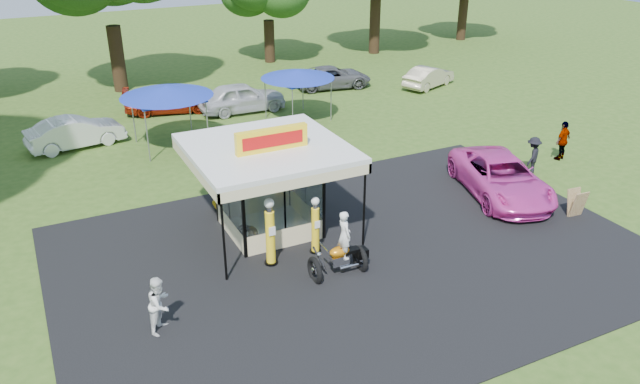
# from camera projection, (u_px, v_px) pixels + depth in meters

# --- Properties ---
(ground) EXTENTS (120.00, 120.00, 0.00)m
(ground) POSITION_uv_depth(u_px,v_px,m) (386.00, 283.00, 20.09)
(ground) COLOR #325219
(ground) RESTS_ON ground
(asphalt_apron) EXTENTS (20.00, 14.00, 0.04)m
(asphalt_apron) POSITION_uv_depth(u_px,v_px,m) (356.00, 254.00, 21.71)
(asphalt_apron) COLOR black
(asphalt_apron) RESTS_ON ground
(gas_station_kiosk) EXTENTS (5.40, 5.40, 4.18)m
(gas_station_kiosk) POSITION_uv_depth(u_px,v_px,m) (268.00, 187.00, 22.58)
(gas_station_kiosk) COLOR white
(gas_station_kiosk) RESTS_ON ground
(gas_pump_left) EXTENTS (0.46, 0.46, 2.47)m
(gas_pump_left) POSITION_uv_depth(u_px,v_px,m) (270.00, 234.00, 20.65)
(gas_pump_left) COLOR black
(gas_pump_left) RESTS_ON ground
(gas_pump_right) EXTENTS (0.40, 0.40, 2.15)m
(gas_pump_right) POSITION_uv_depth(u_px,v_px,m) (315.00, 227.00, 21.42)
(gas_pump_right) COLOR black
(gas_pump_right) RESTS_ON ground
(motorcycle) EXTENTS (1.99, 0.96, 2.36)m
(motorcycle) POSITION_uv_depth(u_px,v_px,m) (342.00, 249.00, 20.24)
(motorcycle) COLOR black
(motorcycle) RESTS_ON ground
(spare_tires) EXTENTS (0.90, 0.65, 0.73)m
(spare_tires) POSITION_uv_depth(u_px,v_px,m) (247.00, 235.00, 22.30)
(spare_tires) COLOR black
(spare_tires) RESTS_ON ground
(a_frame_sign) EXTENTS (0.64, 0.60, 1.10)m
(a_frame_sign) POSITION_uv_depth(u_px,v_px,m) (576.00, 203.00, 24.13)
(a_frame_sign) COLOR #593819
(a_frame_sign) RESTS_ON ground
(kiosk_car) EXTENTS (2.82, 1.13, 0.96)m
(kiosk_car) POSITION_uv_depth(u_px,v_px,m) (249.00, 196.00, 24.93)
(kiosk_car) COLOR yellow
(kiosk_car) RESTS_ON ground
(pink_sedan) EXTENTS (4.30, 6.44, 1.64)m
(pink_sedan) POSITION_uv_depth(u_px,v_px,m) (501.00, 177.00, 25.77)
(pink_sedan) COLOR #E73EAE
(pink_sedan) RESTS_ON ground
(spectator_west) EXTENTS (1.04, 1.07, 1.73)m
(spectator_west) POSITION_uv_depth(u_px,v_px,m) (160.00, 304.00, 17.58)
(spectator_west) COLOR white
(spectator_west) RESTS_ON ground
(spectator_east_a) EXTENTS (1.29, 1.13, 1.72)m
(spectator_east_a) POSITION_uv_depth(u_px,v_px,m) (533.00, 156.00, 27.83)
(spectator_east_a) COLOR black
(spectator_east_a) RESTS_ON ground
(spectator_east_b) EXTENTS (1.19, 0.74, 1.90)m
(spectator_east_b) POSITION_uv_depth(u_px,v_px,m) (563.00, 141.00, 29.32)
(spectator_east_b) COLOR gray
(spectator_east_b) RESTS_ON ground
(bg_car_a) EXTENTS (4.86, 2.37, 1.53)m
(bg_car_a) POSITION_uv_depth(u_px,v_px,m) (75.00, 132.00, 30.89)
(bg_car_a) COLOR silver
(bg_car_a) RESTS_ON ground
(bg_car_b) EXTENTS (5.39, 3.07, 1.47)m
(bg_car_b) POSITION_uv_depth(u_px,v_px,m) (169.00, 100.00, 36.09)
(bg_car_b) COLOR #9C220C
(bg_car_b) RESTS_ON ground
(bg_car_c) EXTENTS (5.06, 2.14, 1.71)m
(bg_car_c) POSITION_uv_depth(u_px,v_px,m) (242.00, 97.00, 36.08)
(bg_car_c) COLOR silver
(bg_car_c) RESTS_ON ground
(bg_car_d) EXTENTS (5.33, 3.10, 1.39)m
(bg_car_d) POSITION_uv_depth(u_px,v_px,m) (333.00, 77.00, 40.84)
(bg_car_d) COLOR slate
(bg_car_d) RESTS_ON ground
(bg_car_e) EXTENTS (4.41, 2.93, 1.37)m
(bg_car_e) POSITION_uv_depth(u_px,v_px,m) (429.00, 77.00, 40.94)
(bg_car_e) COLOR beige
(bg_car_e) RESTS_ON ground
(tent_west) EXTENTS (4.49, 4.49, 3.14)m
(tent_west) POSITION_uv_depth(u_px,v_px,m) (167.00, 91.00, 30.06)
(tent_west) COLOR gray
(tent_west) RESTS_ON ground
(tent_east) EXTENTS (4.06, 4.06, 2.84)m
(tent_east) POSITION_uv_depth(u_px,v_px,m) (298.00, 74.00, 34.10)
(tent_east) COLOR gray
(tent_east) RESTS_ON ground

